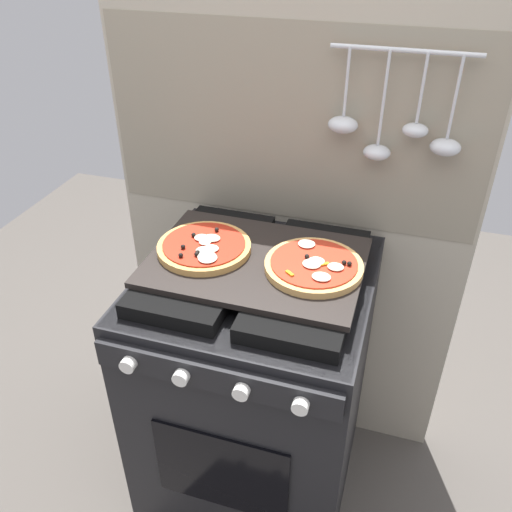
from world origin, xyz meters
name	(u,v)px	position (x,y,z in m)	size (l,w,h in m)	color
ground_plane	(256,477)	(0.00, 0.00, 0.00)	(4.00, 4.00, 0.00)	#4C4742
kitchen_backsplash	(289,236)	(0.00, 0.33, 0.79)	(1.10, 0.09, 1.55)	#B2A893
stove	(256,388)	(0.00, 0.00, 0.45)	(0.60, 0.64, 0.90)	black
baking_tray	(256,262)	(0.00, 0.00, 0.91)	(0.54, 0.38, 0.02)	black
pizza_left	(204,247)	(-0.14, 0.00, 0.93)	(0.24, 0.24, 0.03)	tan
pizza_right	(314,265)	(0.15, 0.00, 0.93)	(0.24, 0.24, 0.03)	tan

